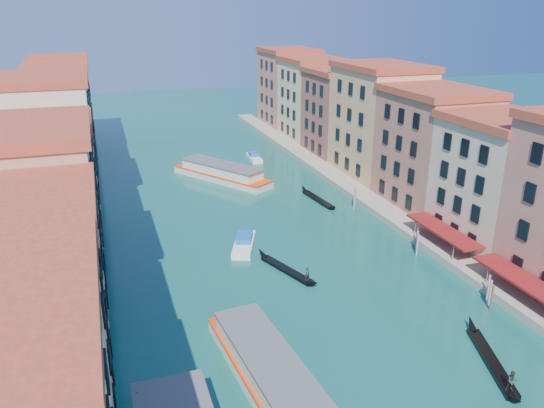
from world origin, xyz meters
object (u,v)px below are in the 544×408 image
(vaporetto_near, at_px, (270,373))
(vaporetto_far, at_px, (222,172))
(gondola_fore, at_px, (287,269))
(gondola_right, at_px, (493,361))

(vaporetto_near, distance_m, vaporetto_far, 58.45)
(vaporetto_near, xyz_separation_m, gondola_fore, (8.44, 19.18, -0.96))
(gondola_fore, bearing_deg, gondola_right, -83.52)
(gondola_fore, bearing_deg, vaporetto_far, 68.53)
(vaporetto_near, relative_size, gondola_fore, 1.82)
(vaporetto_far, xyz_separation_m, gondola_fore, (-1.02, -38.50, -1.03))
(gondola_fore, xyz_separation_m, gondola_right, (11.35, -22.84, 0.09))
(vaporetto_near, height_order, gondola_right, vaporetto_near)
(vaporetto_near, bearing_deg, gondola_right, -15.65)
(vaporetto_far, height_order, gondola_right, vaporetto_far)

